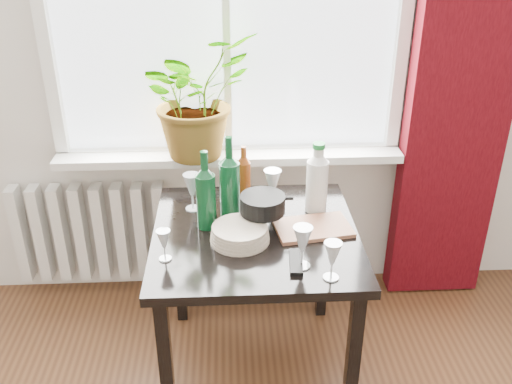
{
  "coord_description": "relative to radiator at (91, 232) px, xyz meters",
  "views": [
    {
      "loc": [
        -0.0,
        -0.48,
        1.98
      ],
      "look_at": [
        0.1,
        1.55,
        0.93
      ],
      "focal_mm": 40.0,
      "sensor_mm": 36.0,
      "label": 1
    }
  ],
  "objects": [
    {
      "name": "windowsill",
      "position": [
        0.75,
        -0.03,
        0.44
      ],
      "size": [
        1.72,
        0.2,
        0.04
      ],
      "color": "silver",
      "rests_on": "ground"
    },
    {
      "name": "curtain",
      "position": [
        1.87,
        -0.06,
        0.92
      ],
      "size": [
        0.5,
        0.12,
        2.56
      ],
      "color": "#36040A",
      "rests_on": "ground"
    },
    {
      "name": "radiator",
      "position": [
        0.0,
        0.0,
        0.0
      ],
      "size": [
        0.8,
        0.1,
        0.55
      ],
      "color": "silver",
      "rests_on": "ground"
    },
    {
      "name": "table",
      "position": [
        0.85,
        -0.63,
        0.27
      ],
      "size": [
        0.85,
        0.85,
        0.74
      ],
      "color": "black",
      "rests_on": "ground"
    },
    {
      "name": "potted_plant",
      "position": [
        0.6,
        -0.05,
        0.76
      ],
      "size": [
        0.71,
        0.7,
        0.6
      ],
      "primitive_type": "imported",
      "rotation": [
        0.0,
        0.0,
        0.7
      ],
      "color": "#1F7520",
      "rests_on": "windowsill"
    },
    {
      "name": "wine_bottle_left",
      "position": [
        0.65,
        -0.58,
        0.54
      ],
      "size": [
        0.11,
        0.11,
        0.35
      ],
      "primitive_type": null,
      "rotation": [
        0.0,
        0.0,
        -0.38
      ],
      "color": "#0B3A1C",
      "rests_on": "table"
    },
    {
      "name": "wine_bottle_right",
      "position": [
        0.75,
        -0.49,
        0.55
      ],
      "size": [
        0.1,
        0.1,
        0.38
      ],
      "primitive_type": null,
      "rotation": [
        0.0,
        0.0,
        -0.14
      ],
      "color": "#0B3D1E",
      "rests_on": "table"
    },
    {
      "name": "bottle_amber",
      "position": [
        0.81,
        -0.32,
        0.49
      ],
      "size": [
        0.07,
        0.07,
        0.26
      ],
      "primitive_type": null,
      "rotation": [
        0.0,
        0.0,
        0.14
      ],
      "color": "#67290B",
      "rests_on": "table"
    },
    {
      "name": "cleaning_bottle",
      "position": [
        1.13,
        -0.46,
        0.53
      ],
      "size": [
        0.12,
        0.12,
        0.33
      ],
      "primitive_type": null,
      "rotation": [
        0.0,
        0.0,
        -0.37
      ],
      "color": "silver",
      "rests_on": "table"
    },
    {
      "name": "wineglass_front_right",
      "position": [
        1.01,
        -0.89,
        0.45
      ],
      "size": [
        0.09,
        0.09,
        0.18
      ],
      "primitive_type": null,
      "rotation": [
        0.0,
        0.0,
        -0.28
      ],
      "color": "silver",
      "rests_on": "table"
    },
    {
      "name": "wineglass_far_right",
      "position": [
        1.11,
        -0.97,
        0.44
      ],
      "size": [
        0.07,
        0.07,
        0.16
      ],
      "primitive_type": null,
      "rotation": [
        0.0,
        0.0,
        -0.11
      ],
      "color": "silver",
      "rests_on": "table"
    },
    {
      "name": "wineglass_back_center",
      "position": [
        0.94,
        -0.42,
        0.45
      ],
      "size": [
        0.09,
        0.09,
        0.19
      ],
      "primitive_type": null,
      "rotation": [
        0.0,
        0.0,
        0.08
      ],
      "color": "silver",
      "rests_on": "table"
    },
    {
      "name": "wineglass_back_left",
      "position": [
        0.58,
        -0.42,
        0.45
      ],
      "size": [
        0.08,
        0.08,
        0.18
      ],
      "primitive_type": null,
      "rotation": [
        0.0,
        0.0,
        0.05
      ],
      "color": "#B4BAC2",
      "rests_on": "table"
    },
    {
      "name": "wineglass_front_left",
      "position": [
        0.49,
        -0.82,
        0.43
      ],
      "size": [
        0.06,
        0.06,
        0.13
      ],
      "primitive_type": null,
      "rotation": [
        0.0,
        0.0,
        -0.16
      ],
      "color": "silver",
      "rests_on": "table"
    },
    {
      "name": "plate_stack",
      "position": [
        0.78,
        -0.7,
        0.39
      ],
      "size": [
        0.29,
        0.29,
        0.06
      ],
      "primitive_type": "cylinder",
      "rotation": [
        0.0,
        0.0,
        0.25
      ],
      "color": "beige",
      "rests_on": "table"
    },
    {
      "name": "fondue_pot",
      "position": [
        0.88,
        -0.59,
        0.43
      ],
      "size": [
        0.26,
        0.24,
        0.15
      ],
      "primitive_type": null,
      "rotation": [
        0.0,
        0.0,
        0.27
      ],
      "color": "black",
      "rests_on": "table"
    },
    {
      "name": "tv_remote",
      "position": [
        0.99,
        -0.87,
        0.37
      ],
      "size": [
        0.06,
        0.17,
        0.02
      ],
      "primitive_type": "cube",
      "rotation": [
        0.0,
        0.0,
        -0.08
      ],
      "color": "black",
      "rests_on": "table"
    },
    {
      "name": "cutting_board",
      "position": [
        1.09,
        -0.62,
        0.37
      ],
      "size": [
        0.34,
        0.25,
        0.02
      ],
      "primitive_type": "cube",
      "rotation": [
        0.0,
        0.0,
        0.16
      ],
      "color": "#8E5940",
      "rests_on": "table"
    }
  ]
}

